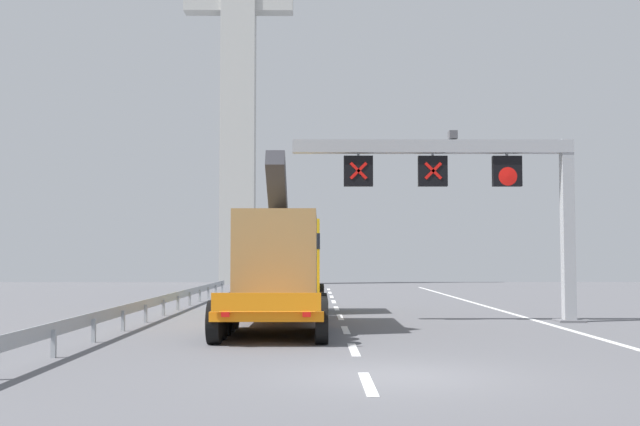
{
  "coord_description": "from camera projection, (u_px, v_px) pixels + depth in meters",
  "views": [
    {
      "loc": [
        -1.41,
        -14.73,
        2.17
      ],
      "look_at": [
        -1.26,
        11.64,
        3.65
      ],
      "focal_mm": 44.64,
      "sensor_mm": 36.0,
      "label": 1
    }
  ],
  "objects": [
    {
      "name": "guardrail_left",
      "position": [
        170.0,
        299.0,
        31.26
      ],
      "size": [
        0.13,
        37.42,
        0.76
      ],
      "color": "#999EA3",
      "rests_on": "ground"
    },
    {
      "name": "heavy_haul_truck_orange",
      "position": [
        282.0,
        263.0,
        27.41
      ],
      "size": [
        3.05,
        14.07,
        5.3
      ],
      "color": "orange",
      "rests_on": "ground"
    },
    {
      "name": "ground",
      "position": [
        392.0,
        376.0,
        14.59
      ],
      "size": [
        112.0,
        112.0,
        0.0
      ],
      "primitive_type": "plane",
      "color": "#5B5B60"
    },
    {
      "name": "lane_markings",
      "position": [
        338.0,
        313.0,
        31.35
      ],
      "size": [
        0.2,
        48.17,
        0.01
      ],
      "color": "silver",
      "rests_on": "ground"
    },
    {
      "name": "bridge_pylon_distant",
      "position": [
        239.0,
        53.0,
        65.79
      ],
      "size": [
        9.0,
        2.0,
        37.38
      ],
      "color": "#B7B7B2",
      "rests_on": "ground"
    },
    {
      "name": "overhead_lane_gantry",
      "position": [
        471.0,
        177.0,
        27.08
      ],
      "size": [
        9.82,
        0.9,
        6.5
      ],
      "color": "#9EA0A5",
      "rests_on": "ground"
    },
    {
      "name": "edge_line_right",
      "position": [
        542.0,
        322.0,
        26.61
      ],
      "size": [
        0.2,
        63.0,
        0.01
      ],
      "primitive_type": "cube",
      "color": "silver",
      "rests_on": "ground"
    }
  ]
}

